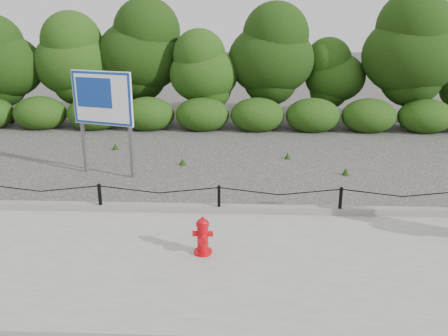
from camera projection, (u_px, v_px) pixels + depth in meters
ground at (219, 216)px, 9.95m from camera, size 90.00×90.00×0.00m
sidewalk at (213, 262)px, 8.03m from camera, size 14.00×4.00×0.08m
curb at (219, 209)px, 9.95m from camera, size 14.00×0.22×0.14m
chain_barrier at (219, 196)px, 9.80m from camera, size 10.06×0.06×0.60m
treeline at (232, 57)px, 17.65m from camera, size 20.05×3.77×4.75m
fire_hydrant at (203, 236)px, 8.14m from camera, size 0.36×0.36×0.68m
advertising_sign at (102, 103)px, 11.89m from camera, size 1.63×0.60×2.71m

